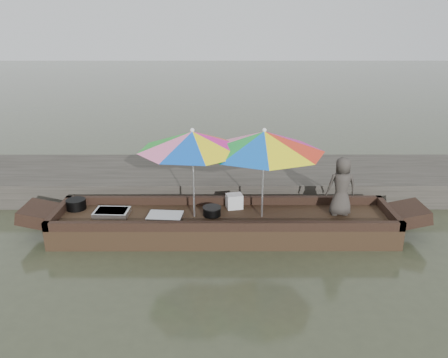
{
  "coord_description": "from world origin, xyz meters",
  "views": [
    {
      "loc": [
        -0.01,
        -6.88,
        3.46
      ],
      "look_at": [
        0.0,
        0.1,
        1.0
      ],
      "focal_mm": 35.0,
      "sensor_mm": 36.0,
      "label": 1
    }
  ],
  "objects_px": {
    "boat_hull": "(224,226)",
    "umbrella_stern": "(263,174)",
    "tray_crayfish": "(112,213)",
    "supply_bag": "(234,201)",
    "cooking_pot": "(76,204)",
    "charcoal_grill": "(212,212)",
    "umbrella_bow": "(193,174)",
    "tray_scallop": "(165,216)",
    "vendor": "(341,186)"
  },
  "relations": [
    {
      "from": "supply_bag",
      "to": "vendor",
      "type": "distance_m",
      "value": 1.88
    },
    {
      "from": "boat_hull",
      "to": "tray_scallop",
      "type": "height_order",
      "value": "tray_scallop"
    },
    {
      "from": "boat_hull",
      "to": "supply_bag",
      "type": "height_order",
      "value": "supply_bag"
    },
    {
      "from": "tray_crayfish",
      "to": "vendor",
      "type": "height_order",
      "value": "vendor"
    },
    {
      "from": "tray_crayfish",
      "to": "vendor",
      "type": "relative_size",
      "value": 0.57
    },
    {
      "from": "tray_crayfish",
      "to": "umbrella_stern",
      "type": "xyz_separation_m",
      "value": [
        2.6,
        -0.06,
        0.73
      ]
    },
    {
      "from": "cooking_pot",
      "to": "tray_scallop",
      "type": "xyz_separation_m",
      "value": [
        1.64,
        -0.39,
        -0.06
      ]
    },
    {
      "from": "cooking_pot",
      "to": "supply_bag",
      "type": "bearing_deg",
      "value": 0.89
    },
    {
      "from": "boat_hull",
      "to": "umbrella_stern",
      "type": "relative_size",
      "value": 2.89
    },
    {
      "from": "charcoal_grill",
      "to": "umbrella_bow",
      "type": "distance_m",
      "value": 0.77
    },
    {
      "from": "boat_hull",
      "to": "tray_crayfish",
      "type": "distance_m",
      "value": 1.96
    },
    {
      "from": "vendor",
      "to": "umbrella_bow",
      "type": "relative_size",
      "value": 0.57
    },
    {
      "from": "tray_scallop",
      "to": "vendor",
      "type": "relative_size",
      "value": 0.57
    },
    {
      "from": "cooking_pot",
      "to": "supply_bag",
      "type": "distance_m",
      "value": 2.83
    },
    {
      "from": "tray_scallop",
      "to": "umbrella_stern",
      "type": "height_order",
      "value": "umbrella_stern"
    },
    {
      "from": "boat_hull",
      "to": "supply_bag",
      "type": "distance_m",
      "value": 0.52
    },
    {
      "from": "boat_hull",
      "to": "supply_bag",
      "type": "bearing_deg",
      "value": 63.79
    },
    {
      "from": "charcoal_grill",
      "to": "vendor",
      "type": "distance_m",
      "value": 2.26
    },
    {
      "from": "charcoal_grill",
      "to": "supply_bag",
      "type": "xyz_separation_m",
      "value": [
        0.39,
        0.33,
        0.06
      ]
    },
    {
      "from": "charcoal_grill",
      "to": "umbrella_bow",
      "type": "xyz_separation_m",
      "value": [
        -0.3,
        -0.05,
        0.7
      ]
    },
    {
      "from": "tray_crayfish",
      "to": "vendor",
      "type": "xyz_separation_m",
      "value": [
        3.95,
        0.03,
        0.47
      ]
    },
    {
      "from": "tray_crayfish",
      "to": "supply_bag",
      "type": "xyz_separation_m",
      "value": [
        2.13,
        0.32,
        0.09
      ]
    },
    {
      "from": "boat_hull",
      "to": "supply_bag",
      "type": "relative_size",
      "value": 20.71
    },
    {
      "from": "cooking_pot",
      "to": "umbrella_bow",
      "type": "distance_m",
      "value": 2.27
    },
    {
      "from": "cooking_pot",
      "to": "umbrella_stern",
      "type": "bearing_deg",
      "value": -5.72
    },
    {
      "from": "boat_hull",
      "to": "charcoal_grill",
      "type": "height_order",
      "value": "charcoal_grill"
    },
    {
      "from": "boat_hull",
      "to": "cooking_pot",
      "type": "xyz_separation_m",
      "value": [
        -2.65,
        0.33,
        0.27
      ]
    },
    {
      "from": "charcoal_grill",
      "to": "tray_crayfish",
      "type": "bearing_deg",
      "value": 179.56
    },
    {
      "from": "tray_crayfish",
      "to": "vendor",
      "type": "bearing_deg",
      "value": 0.47
    },
    {
      "from": "tray_crayfish",
      "to": "tray_scallop",
      "type": "height_order",
      "value": "tray_crayfish"
    },
    {
      "from": "cooking_pot",
      "to": "vendor",
      "type": "relative_size",
      "value": 0.33
    },
    {
      "from": "tray_scallop",
      "to": "umbrella_stern",
      "type": "relative_size",
      "value": 0.29
    },
    {
      "from": "cooking_pot",
      "to": "tray_scallop",
      "type": "bearing_deg",
      "value": -13.45
    },
    {
      "from": "vendor",
      "to": "umbrella_bow",
      "type": "height_order",
      "value": "umbrella_bow"
    },
    {
      "from": "boat_hull",
      "to": "umbrella_stern",
      "type": "xyz_separation_m",
      "value": [
        0.65,
        0.0,
        0.95
      ]
    },
    {
      "from": "tray_scallop",
      "to": "umbrella_bow",
      "type": "distance_m",
      "value": 0.9
    },
    {
      "from": "cooking_pot",
      "to": "charcoal_grill",
      "type": "distance_m",
      "value": 2.46
    },
    {
      "from": "umbrella_bow",
      "to": "umbrella_stern",
      "type": "bearing_deg",
      "value": 0.0
    },
    {
      "from": "tray_crayfish",
      "to": "supply_bag",
      "type": "relative_size",
      "value": 2.1
    },
    {
      "from": "umbrella_bow",
      "to": "supply_bag",
      "type": "bearing_deg",
      "value": 28.31
    },
    {
      "from": "charcoal_grill",
      "to": "umbrella_bow",
      "type": "bearing_deg",
      "value": -171.41
    },
    {
      "from": "tray_scallop",
      "to": "cooking_pot",
      "type": "bearing_deg",
      "value": 166.55
    },
    {
      "from": "charcoal_grill",
      "to": "vendor",
      "type": "relative_size",
      "value": 0.29
    },
    {
      "from": "supply_bag",
      "to": "vendor",
      "type": "xyz_separation_m",
      "value": [
        1.82,
        -0.28,
        0.39
      ]
    },
    {
      "from": "umbrella_stern",
      "to": "boat_hull",
      "type": "bearing_deg",
      "value": 180.0
    },
    {
      "from": "tray_scallop",
      "to": "charcoal_grill",
      "type": "bearing_deg",
      "value": 7.63
    },
    {
      "from": "umbrella_stern",
      "to": "tray_scallop",
      "type": "bearing_deg",
      "value": -177.88
    },
    {
      "from": "tray_crayfish",
      "to": "charcoal_grill",
      "type": "bearing_deg",
      "value": -0.44
    },
    {
      "from": "cooking_pot",
      "to": "vendor",
      "type": "xyz_separation_m",
      "value": [
        4.66,
        -0.24,
        0.43
      ]
    },
    {
      "from": "tray_scallop",
      "to": "tray_crayfish",
      "type": "bearing_deg",
      "value": 172.69
    }
  ]
}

